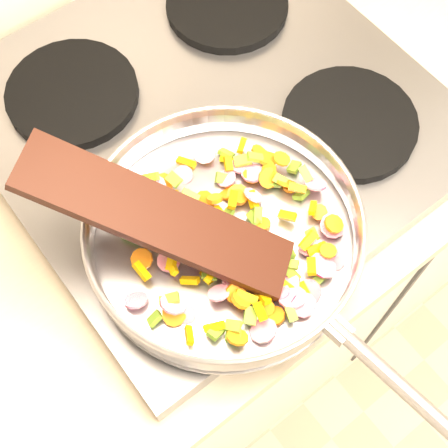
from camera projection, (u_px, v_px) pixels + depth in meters
base_cabinet at (441, 94)px, 1.53m from camera, size 3.00×0.65×0.86m
cooktop at (210, 120)px, 0.91m from camera, size 0.60×0.60×0.04m
grate_fl at (187, 234)px, 0.79m from camera, size 0.19×0.19×0.02m
grate_fr at (349, 123)px, 0.87m from camera, size 0.19×0.19×0.02m
grate_bl at (72, 93)px, 0.89m from camera, size 0.19×0.19×0.02m
grate_br at (227, 5)px, 0.97m from camera, size 0.19×0.19×0.02m
saute_pan at (225, 232)px, 0.75m from camera, size 0.38×0.54×0.06m
vegetable_heap at (233, 234)px, 0.76m from camera, size 0.30×0.29×0.05m
wooden_spatula at (158, 218)px, 0.70m from camera, size 0.24×0.29×0.13m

